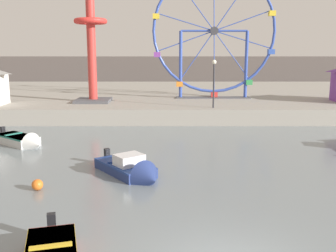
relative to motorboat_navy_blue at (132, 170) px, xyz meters
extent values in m
cube|color=gray|center=(3.04, 24.52, 0.31)|extent=(110.00, 25.95, 1.20)
cube|color=#564C47|center=(3.04, 49.76, 1.91)|extent=(140.00, 3.00, 4.40)
cube|color=navy|center=(-0.44, 0.58, -0.07)|extent=(3.01, 3.34, 0.45)
cube|color=navy|center=(-0.44, 0.58, 0.12)|extent=(3.01, 3.33, 0.08)
cone|color=navy|center=(0.73, -0.98, -0.07)|extent=(1.61, 1.50, 1.38)
cube|color=black|center=(-1.42, 1.90, 0.27)|extent=(0.31, 0.30, 0.44)
cube|color=silver|center=(-0.20, 0.27, 0.39)|extent=(1.48, 1.44, 0.47)
cube|color=navy|center=(-0.67, 0.89, 0.19)|extent=(1.08, 0.87, 0.06)
cube|color=black|center=(-1.82, -5.83, 0.32)|extent=(0.28, 0.26, 0.44)
cube|color=gold|center=(-1.45, -7.15, 0.24)|extent=(1.05, 0.43, 0.06)
cube|color=silver|center=(-7.29, 6.01, -0.03)|extent=(3.03, 2.76, 0.53)
cube|color=#237566|center=(-7.29, 6.01, 0.20)|extent=(3.02, 2.76, 0.08)
cone|color=silver|center=(-5.87, 4.89, -0.03)|extent=(1.36, 1.43, 1.20)
cube|color=black|center=(-8.49, 6.96, 0.35)|extent=(0.31, 0.31, 0.44)
cube|color=#237566|center=(-7.57, 6.23, 0.27)|extent=(0.79, 0.94, 0.06)
torus|color=#334CA8|center=(5.49, 18.65, 6.75)|extent=(10.73, 0.24, 10.73)
cylinder|color=#38383D|center=(5.49, 18.65, 6.75)|extent=(0.70, 0.50, 0.70)
cylinder|color=#334CA8|center=(6.98, 18.65, 8.91)|extent=(3.04, 0.08, 4.36)
cylinder|color=#334CA8|center=(3.90, 18.65, 8.83)|extent=(3.25, 0.08, 4.21)
cylinder|color=#334CA8|center=(2.98, 18.65, 7.50)|extent=(5.05, 0.08, 1.57)
cube|color=yellow|center=(0.47, 18.65, 7.97)|extent=(0.56, 0.48, 0.44)
cylinder|color=#334CA8|center=(3.02, 18.65, 5.88)|extent=(4.97, 0.08, 1.82)
cube|color=purple|center=(0.55, 18.65, 4.73)|extent=(0.56, 0.48, 0.44)
cylinder|color=#334CA8|center=(4.00, 18.65, 4.59)|extent=(3.04, 0.08, 4.36)
cube|color=orange|center=(2.52, 18.65, 2.15)|extent=(0.56, 0.48, 0.44)
cylinder|color=#334CA8|center=(5.56, 18.65, 4.13)|extent=(0.21, 0.08, 5.24)
cube|color=red|center=(5.62, 18.65, 1.23)|extent=(0.56, 0.48, 0.44)
cylinder|color=#334CA8|center=(7.08, 18.65, 4.67)|extent=(3.25, 0.08, 4.21)
cube|color=#33934C|center=(8.68, 18.65, 2.31)|extent=(0.56, 0.48, 0.44)
cylinder|color=#334CA8|center=(8.00, 18.65, 6.00)|extent=(5.05, 0.08, 1.57)
cube|color=#3356B7|center=(10.52, 18.65, 4.97)|extent=(0.56, 0.48, 0.44)
cylinder|color=#334CA8|center=(7.96, 18.65, 7.62)|extent=(4.97, 0.08, 1.82)
cube|color=yellow|center=(10.44, 18.65, 8.21)|extent=(0.56, 0.48, 0.44)
cylinder|color=#334CA8|center=(2.61, 18.65, 3.83)|extent=(0.28, 0.28, 5.84)
cylinder|color=#334CA8|center=(8.38, 18.65, 3.83)|extent=(0.28, 0.28, 5.84)
cylinder|color=#334CA8|center=(5.49, 18.65, 6.75)|extent=(5.77, 0.18, 0.18)
cube|color=#4C4C51|center=(5.49, 18.65, 0.95)|extent=(6.57, 1.20, 0.08)
cylinder|color=#BC332D|center=(-4.67, 15.96, 6.94)|extent=(0.70, 0.70, 12.06)
torus|color=red|center=(-4.67, 15.96, 7.37)|extent=(2.64, 2.64, 0.44)
cube|color=#4C4C51|center=(-4.67, 15.96, 1.03)|extent=(2.80, 2.80, 0.24)
cylinder|color=#2D2D33|center=(4.85, 12.56, 2.51)|extent=(0.12, 0.12, 3.21)
sphere|color=#F2EACC|center=(4.85, 12.56, 4.26)|extent=(0.32, 0.32, 0.32)
sphere|color=orange|center=(-3.61, -1.66, -0.07)|extent=(0.44, 0.44, 0.44)
camera|label=1|loc=(1.49, -16.25, 5.07)|focal=41.98mm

